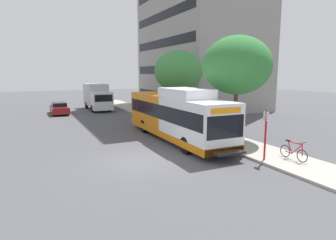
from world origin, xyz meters
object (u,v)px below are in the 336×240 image
Objects in this scene: bus_stop_sign_pole at (266,131)px; street_tree_mid_block at (179,71)px; parked_car_far_lane at (59,108)px; box_truck_background at (97,96)px; bicycle_parked at (293,152)px; transit_bus at (176,116)px; street_tree_near_stop at (237,65)px.

street_tree_mid_block reaches higher than bus_stop_sign_pole.
parked_car_far_lane is at bearing 134.16° from street_tree_mid_block.
bus_stop_sign_pole is at bearing -71.71° from parked_car_far_lane.
bicycle_parked is at bearing -80.32° from box_truck_background.
street_tree_near_stop reaches higher than transit_bus.
bicycle_parked is 26.34m from parked_car_far_lane.
box_truck_background is (-5.21, 12.32, -3.06)m from street_tree_mid_block.
parked_car_far_lane is (-6.14, 17.27, -1.04)m from transit_bus.
bus_stop_sign_pole is (1.79, -6.71, -0.05)m from transit_bus.
street_tree_near_stop is 1.55× the size of parked_car_far_lane.
parked_car_far_lane is 5.30m from box_truck_background.
street_tree_mid_block is 1.47× the size of parked_car_far_lane.
street_tree_near_stop reaches higher than street_tree_mid_block.
street_tree_mid_block is 13.72m from box_truck_background.
bus_stop_sign_pole is at bearing -75.07° from transit_bus.
box_truck_background reaches higher than bicycle_parked.
transit_bus is at bearing 104.93° from bus_stop_sign_pole.
street_tree_mid_block is at bearing 87.38° from bicycle_parked.
street_tree_mid_block reaches higher than bicycle_parked.
street_tree_near_stop is (3.62, -1.92, 3.44)m from transit_bus.
transit_bus is at bearing 113.35° from bicycle_parked.
street_tree_mid_block reaches higher than transit_bus.
street_tree_mid_block is at bearing 81.52° from bus_stop_sign_pole.
bus_stop_sign_pole is 0.39× the size of street_tree_mid_block.
street_tree_near_stop is at bearing 69.14° from bus_stop_sign_pole.
bicycle_parked is 0.27× the size of street_tree_mid_block.
box_truck_background reaches higher than parked_car_far_lane.
transit_bus is 2.72× the size of parked_car_far_lane.
bicycle_parked is at bearing -24.97° from bus_stop_sign_pole.
parked_car_far_lane is (-9.97, 10.27, -4.14)m from street_tree_mid_block.
transit_bus is at bearing -70.44° from parked_car_far_lane.
box_truck_background is at bearing 23.33° from parked_car_far_lane.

